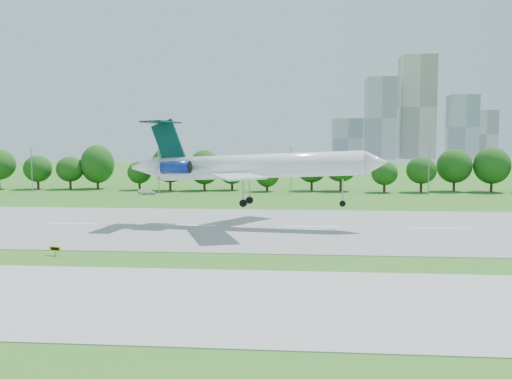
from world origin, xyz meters
The scene contains 10 objects.
ground centered at (0.00, 0.00, 0.00)m, with size 600.00×600.00×0.00m, color #2E6A1C.
runway centered at (0.00, 25.00, 0.04)m, with size 400.00×45.00×0.08m, color gray.
taxiway centered at (0.00, -18.00, 0.04)m, with size 400.00×23.00×0.08m, color #ADADA8.
tree_line centered at (0.00, 92.00, 6.19)m, with size 288.40×8.40×10.40m.
light_poles centered at (-2.50, 82.00, 6.34)m, with size 175.90×0.25×12.19m.
skyline centered at (100.16, 390.61, 30.46)m, with size 127.00×52.00×80.00m.
airliner centered at (9.49, 25.22, 9.87)m, with size 42.07×30.48×14.06m.
taxi_sign_centre centered at (-11.17, -0.44, 0.82)m, with size 1.58×0.61×1.12m.
service_vehicle_a centered at (-24.02, 82.75, 0.58)m, with size 1.22×3.50×1.15m, color white.
service_vehicle_b centered at (-21.83, 77.90, 0.66)m, with size 1.56×3.87×1.32m, color white.
Camera 1 is at (18.98, -65.85, 13.76)m, focal length 40.00 mm.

